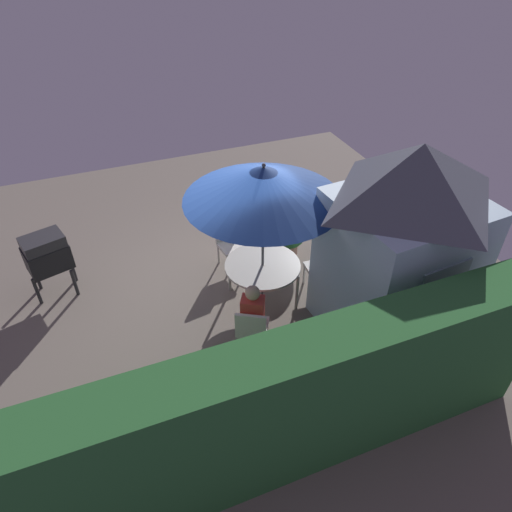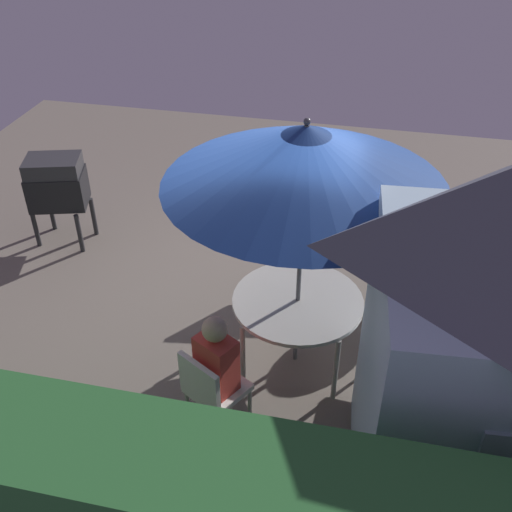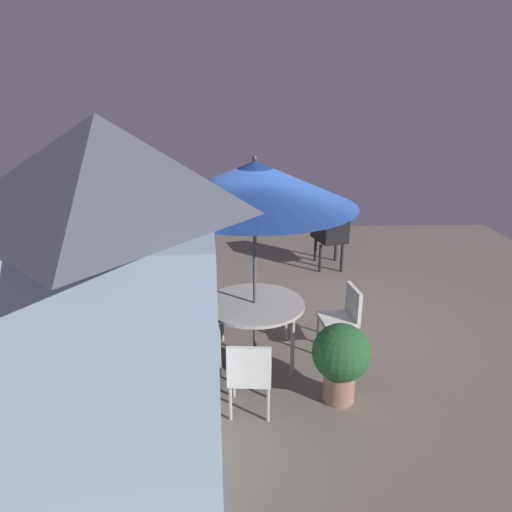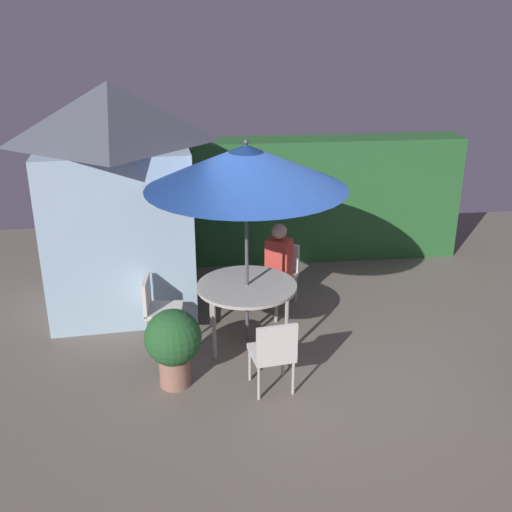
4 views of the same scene
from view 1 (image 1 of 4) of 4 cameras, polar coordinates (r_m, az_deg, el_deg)
The scene contains 11 objects.
ground_plane at distance 8.51m, azimuth -5.48°, elevation -3.69°, with size 11.00×11.00×0.00m, color #6B6056.
hedge_backdrop at distance 5.54m, azimuth 5.18°, elevation -18.08°, with size 6.33×0.65×2.07m.
garden_shed at distance 7.06m, azimuth 17.58°, elevation 1.45°, with size 2.21×2.01×3.20m.
patio_table at distance 7.72m, azimuth 0.82°, elevation -1.42°, with size 1.28×1.28×0.79m.
patio_umbrella at distance 6.83m, azimuth 0.94°, elevation 8.99°, with size 2.44×2.44×2.65m.
bbq_grill at distance 8.59m, azimuth -24.54°, elevation 0.21°, with size 0.81×0.68×1.20m.
chair_near_shed at distance 7.00m, azimuth -0.51°, elevation -8.88°, with size 0.63×0.63×0.90m.
chair_far_side at distance 8.21m, azimuth 8.48°, elevation -1.02°, with size 0.50×0.49×0.90m.
chair_toward_hedge at distance 8.70m, azimuth -3.27°, elevation 1.87°, with size 0.52×0.53×0.90m.
potted_plant_by_shed at distance 8.82m, azimuth 4.13°, elevation 2.66°, with size 0.65×0.65×0.94m.
person_in_red at distance 6.87m, azimuth -0.41°, elevation -6.86°, with size 0.41×0.38×1.26m.
Camera 1 is at (1.58, 6.21, 5.61)m, focal length 32.24 mm.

